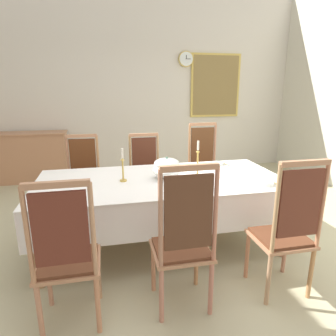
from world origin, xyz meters
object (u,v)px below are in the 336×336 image
bowl_near_right (265,183)px  mounted_clock (186,59)px  dining_table (161,185)px  spoon_primary (224,163)px  framed_painting (215,86)px  chair_north_c (204,165)px  spoon_secondary (274,183)px  sideboard (27,157)px  candlestick_east (198,162)px  chair_south_b (184,240)px  chair_north_a (84,175)px  soup_tureen (167,168)px  chair_north_b (146,172)px  chair_south_c (287,229)px  bowl_near_left (217,163)px  chair_south_a (67,255)px  candlestick_west (123,168)px

bowl_near_right → mounted_clock: (0.12, 3.43, 1.44)m
dining_table → mounted_clock: (1.09, 3.01, 1.53)m
spoon_primary → framed_painting: (0.83, 2.58, 0.95)m
dining_table → chair_north_c: size_ratio=2.12×
spoon_secondary → sideboard: size_ratio=0.12×
bowl_near_right → framed_painting: 3.65m
candlestick_east → sideboard: (-2.36, 2.77, -0.47)m
chair_south_b → chair_north_a: bearing=112.5°
soup_tureen → spoon_primary: bearing=28.0°
framed_painting → chair_north_b: bearing=-130.9°
chair_south_c → chair_south_b: bearing=-179.9°
chair_south_b → mounted_clock: size_ratio=4.05×
chair_north_a → bowl_near_right: size_ratio=6.42×
chair_north_b → mounted_clock: mounted_clock is taller
chair_north_b → bowl_near_left: 1.03m
soup_tureen → bowl_near_right: (0.90, -0.42, -0.09)m
mounted_clock → dining_table: bearing=-109.8°
mounted_clock → framed_painting: 0.81m
sideboard → mounted_clock: 3.54m
chair_south_a → framed_painting: framed_painting is taller
mounted_clock → bowl_near_left: bearing=-96.5°
dining_table → spoon_secondary: spoon_secondary is taller
chair_north_b → soup_tureen: bearing=95.0°
chair_south_b → chair_south_c: bearing=0.1°
chair_south_b → bowl_near_right: 1.17m
chair_north_a → candlestick_west: candlestick_west is taller
chair_north_a → bowl_near_right: 2.32m
chair_south_a → spoon_primary: 2.28m
chair_north_c → candlestick_west: size_ratio=3.50×
chair_north_b → bowl_near_left: bearing=144.5°
chair_north_a → chair_south_c: bearing=130.1°
chair_north_b → chair_south_b: bearing=90.0°
candlestick_west → candlestick_east: size_ratio=0.88×
bowl_near_left → framed_painting: bearing=70.2°
chair_north_c → soup_tureen: size_ratio=4.01×
chair_north_a → chair_north_c: chair_north_c is taller
candlestick_west → framed_painting: framed_painting is taller
chair_north_b → bowl_near_right: bearing=124.9°
framed_painting → candlestick_west: bearing=-125.1°
candlestick_west → bowl_near_right: size_ratio=2.02×
framed_painting → chair_north_a: bearing=-142.0°
chair_south_c → soup_tureen: size_ratio=3.98×
bowl_near_right → spoon_secondary: 0.12m
chair_south_a → sideboard: size_ratio=0.80×
spoon_primary → sideboard: sideboard is taller
chair_north_b → framed_painting: bearing=-130.9°
mounted_clock → chair_north_c: bearing=-97.3°
framed_painting → dining_table: bearing=-119.7°
dining_table → bowl_near_right: 1.05m
bowl_near_right → framed_painting: bearing=77.5°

